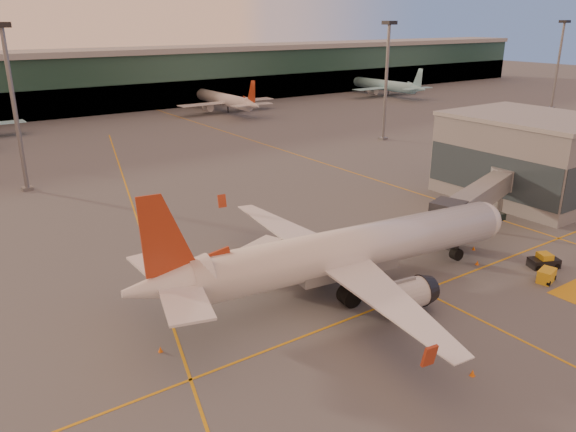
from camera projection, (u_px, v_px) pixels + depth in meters
ground at (426, 327)px, 50.26m from camera, size 600.00×600.00×0.00m
taxi_markings at (154, 210)px, 80.59m from camera, size 100.12×173.00×0.01m
terminal at (41, 84)px, 156.69m from camera, size 400.00×20.00×17.60m
gate_building at (528, 157)px, 84.74m from camera, size 18.40×22.40×12.60m
mast_west_near at (13, 96)px, 85.35m from camera, size 2.40×2.40×25.60m
mast_east_near at (387, 72)px, 122.96m from camera, size 2.40×2.40×25.60m
mast_east_far at (559, 58)px, 166.74m from camera, size 2.40×2.40×25.60m
main_airplane at (343, 253)px, 55.52m from camera, size 42.53×38.48×12.84m
jet_bridge at (484, 195)px, 73.03m from camera, size 23.47×9.87×6.21m
catering_truck at (261, 259)px, 59.06m from camera, size 5.43×3.77×3.88m
gpu_cart at (547, 276)px, 58.65m from camera, size 2.58×1.90×1.36m
pushback_tug at (544, 262)px, 62.05m from camera, size 3.60×2.85×1.64m
cone_nose at (474, 248)px, 66.82m from camera, size 0.39×0.39×0.50m
cone_tail at (160, 349)px, 46.39m from camera, size 0.38×0.38×0.48m
cone_wing_right at (473, 373)px, 43.27m from camera, size 0.42×0.42×0.54m
cone_fwd at (477, 263)px, 62.79m from camera, size 0.40×0.40×0.51m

